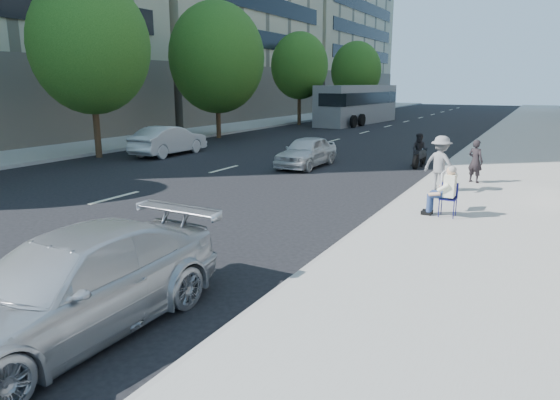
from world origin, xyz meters
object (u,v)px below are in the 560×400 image
Objects in this scene: parked_sedan at (70,286)px; motorcycle at (420,152)px; seated_protester at (445,188)px; white_sedan_near at (306,152)px; pedestrian_woman at (475,161)px; bus at (358,105)px; white_sedan_mid at (169,140)px; jogger at (440,164)px.

parked_sedan is 16.93m from motorcycle.
seated_protester reaches higher than parked_sedan.
parked_sedan is 15.11m from white_sedan_near.
pedestrian_woman is 0.12× the size of bus.
white_sedan_mid is at bearing 179.62° from white_sedan_near.
bus is (-12.05, 26.64, 0.62)m from jogger.
bus is at bearing -45.14° from jogger.
bus is (-5.98, 23.50, 0.99)m from white_sedan_near.
motorcycle is (-2.50, 8.37, -0.24)m from seated_protester.
bus is at bearing 105.06° from parked_sedan.
seated_protester is 0.27× the size of parked_sedan.
jogger reaches higher than white_sedan_near.
seated_protester is 8.73m from motorcycle.
white_sedan_near is 0.87× the size of white_sedan_mid.
motorcycle is at bearing 27.12° from white_sedan_near.
white_sedan_near is 4.77m from motorcycle.
pedestrian_woman is 0.72× the size of motorcycle.
parked_sedan is 2.41× the size of motorcycle.
motorcycle is 23.70m from bus.
bus reaches higher than jogger.
pedestrian_woman is 27.80m from bus.
motorcycle is (4.26, 2.15, -0.00)m from white_sedan_near.
motorcycle reaches higher than white_sedan_near.
parked_sedan is 0.40× the size of bus.
parked_sedan is (-2.80, -11.62, -0.30)m from jogger.
bus reaches higher than white_sedan_near.
pedestrian_woman is at bearing -57.71° from bus.
seated_protester is 0.89× the size of pedestrian_woman.
seated_protester is 15.62m from white_sedan_mid.
seated_protester is 0.30× the size of white_sedan_mid.
bus is (-12.73, 29.72, 0.76)m from seated_protester.
parked_sedan is at bearing -91.84° from motorcycle.
white_sedan_mid is at bearing -89.05° from bus.
motorcycle is at bearing -59.62° from bus.
seated_protester is 0.64× the size of motorcycle.
parked_sedan reaches higher than motorcycle.
jogger is at bearing -69.56° from motorcycle.
bus reaches higher than parked_sedan.
jogger is 11.95m from parked_sedan.
seated_protester is 0.75× the size of jogger.
jogger is 0.85× the size of motorcycle.
parked_sedan is 1.14× the size of white_sedan_mid.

